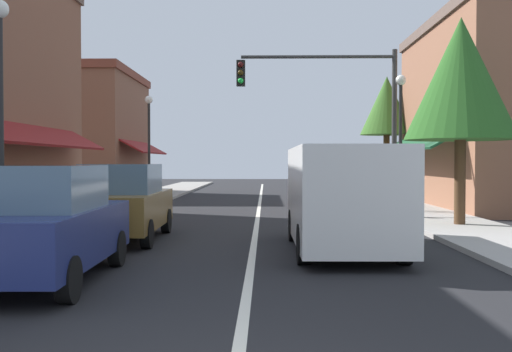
% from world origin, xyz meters
% --- Properties ---
extents(ground_plane, '(80.00, 80.00, 0.00)m').
position_xyz_m(ground_plane, '(0.00, 18.00, 0.00)').
color(ground_plane, black).
extents(sidewalk_left, '(2.60, 56.00, 0.12)m').
position_xyz_m(sidewalk_left, '(-5.50, 18.00, 0.06)').
color(sidewalk_left, gray).
rests_on(sidewalk_left, ground).
extents(sidewalk_right, '(2.60, 56.00, 0.12)m').
position_xyz_m(sidewalk_right, '(5.50, 18.00, 0.06)').
color(sidewalk_right, '#A39E99').
rests_on(sidewalk_right, ground).
extents(lane_center_stripe, '(0.14, 52.00, 0.01)m').
position_xyz_m(lane_center_stripe, '(0.00, 18.00, 0.00)').
color(lane_center_stripe, silver).
rests_on(lane_center_stripe, ground).
extents(storefront_right_block, '(6.51, 10.20, 7.46)m').
position_xyz_m(storefront_right_block, '(9.40, 20.00, 3.74)').
color(storefront_right_block, '#8E5B42').
rests_on(storefront_right_block, ground).
extents(storefront_far_left, '(7.20, 8.20, 6.63)m').
position_xyz_m(storefront_far_left, '(-9.74, 28.00, 3.32)').
color(storefront_far_left, brown).
rests_on(storefront_far_left, ground).
extents(parked_car_nearest_left, '(1.86, 4.14, 1.77)m').
position_xyz_m(parked_car_nearest_left, '(-3.10, 5.35, 0.88)').
color(parked_car_nearest_left, navy).
rests_on(parked_car_nearest_left, ground).
extents(parked_car_second_left, '(1.85, 4.14, 1.77)m').
position_xyz_m(parked_car_second_left, '(-3.05, 10.10, 0.88)').
color(parked_car_second_left, brown).
rests_on(parked_car_second_left, ground).
extents(van_in_lane, '(2.03, 5.20, 2.12)m').
position_xyz_m(van_in_lane, '(1.81, 8.55, 1.15)').
color(van_in_lane, silver).
rests_on(van_in_lane, ground).
extents(traffic_signal_mast_arm, '(5.65, 0.50, 5.77)m').
position_xyz_m(traffic_signal_mast_arm, '(2.85, 17.32, 3.98)').
color(traffic_signal_mast_arm, '#333333').
rests_on(traffic_signal_mast_arm, ground).
extents(street_lamp_left_near, '(0.36, 0.36, 4.96)m').
position_xyz_m(street_lamp_left_near, '(-4.89, 7.89, 3.32)').
color(street_lamp_left_near, black).
rests_on(street_lamp_left_near, ground).
extents(street_lamp_right_mid, '(0.36, 0.36, 4.80)m').
position_xyz_m(street_lamp_right_mid, '(4.90, 16.86, 3.23)').
color(street_lamp_right_mid, black).
rests_on(street_lamp_right_mid, ground).
extents(street_lamp_left_far, '(0.36, 0.36, 4.82)m').
position_xyz_m(street_lamp_left_far, '(-5.05, 23.19, 3.24)').
color(street_lamp_left_far, black).
rests_on(street_lamp_left_far, ground).
extents(tree_right_near, '(3.02, 3.02, 5.75)m').
position_xyz_m(tree_right_near, '(5.56, 12.65, 4.06)').
color(tree_right_near, '#4C331E').
rests_on(tree_right_near, ground).
extents(tree_right_far, '(2.57, 2.57, 5.97)m').
position_xyz_m(tree_right_far, '(6.14, 25.23, 4.50)').
color(tree_right_far, '#4C331E').
rests_on(tree_right_far, ground).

